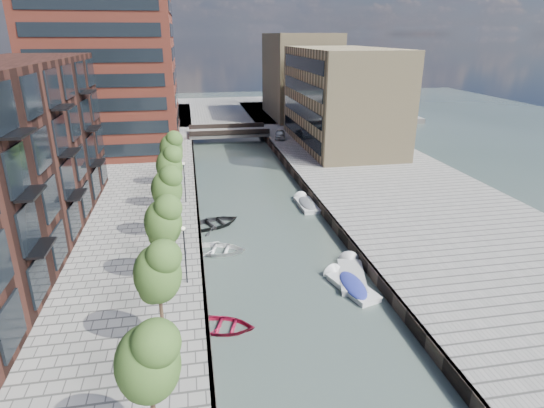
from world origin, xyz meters
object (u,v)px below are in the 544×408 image
object	(u,v)px
tree_5	(169,164)
tree_6	(171,147)
tree_3	(163,220)
car	(280,134)
motorboat_2	(351,274)
motorboat_4	(306,204)
bridge	(228,132)
sloop_3	(217,252)
tree_4	(167,187)
motorboat_3	(349,285)
tree_2	(157,270)
sloop_4	(214,226)
tree_1	(147,359)
sloop_2	(223,329)

from	to	relation	value
tree_5	tree_6	xyz separation A→B (m)	(0.00, 7.00, 0.00)
tree_3	car	size ratio (longest dim) A/B	1.51
tree_3	motorboat_2	xyz separation A→B (m)	(13.24, -0.36, -5.21)
tree_5	motorboat_4	size ratio (longest dim) A/B	1.24
bridge	tree_5	distance (m)	34.30
tree_3	sloop_3	xyz separation A→B (m)	(3.69, 5.18, -5.31)
tree_4	car	world-z (taller)	tree_4
bridge	tree_3	world-z (taller)	tree_3
tree_3	motorboat_3	bearing A→B (deg)	-9.11
tree_2	tree_3	size ratio (longest dim) A/B	1.00
sloop_3	motorboat_3	world-z (taller)	motorboat_3
sloop_4	motorboat_2	size ratio (longest dim) A/B	0.91
car	motorboat_2	bearing A→B (deg)	-81.10
tree_2	motorboat_4	bearing A→B (deg)	57.66
tree_4	motorboat_4	world-z (taller)	tree_4
tree_6	motorboat_4	xyz separation A→B (m)	(13.56, -6.58, -5.11)
tree_4	tree_5	world-z (taller)	same
bridge	motorboat_4	size ratio (longest dim) A/B	2.70
tree_1	tree_3	distance (m)	14.00
sloop_2	car	bearing A→B (deg)	1.75
tree_4	tree_2	bearing A→B (deg)	-90.00
tree_1	motorboat_3	distance (m)	18.07
motorboat_2	motorboat_4	size ratio (longest dim) A/B	1.14
sloop_2	motorboat_3	xyz separation A→B (m)	(9.18, 3.24, 0.19)
sloop_4	car	world-z (taller)	car
bridge	sloop_2	xyz separation A→B (m)	(-5.17, -52.24, -1.39)
sloop_2	motorboat_4	distance (m)	22.17
tree_6	tree_3	bearing A→B (deg)	-90.00
tree_1	tree_2	distance (m)	7.00
tree_1	tree_5	bearing A→B (deg)	90.00
bridge	motorboat_4	bearing A→B (deg)	-81.17
sloop_2	sloop_3	world-z (taller)	sloop_3
bridge	tree_6	bearing A→B (deg)	-108.10
bridge	tree_3	xyz separation A→B (m)	(-8.50, -47.00, 3.92)
tree_2	sloop_4	size ratio (longest dim) A/B	1.19
tree_3	tree_4	world-z (taller)	same
motorboat_4	bridge	bearing A→B (deg)	98.83
tree_2	tree_6	distance (m)	28.00
tree_2	motorboat_4	size ratio (longest dim) A/B	1.24
tree_3	tree_4	xyz separation A→B (m)	(0.00, 7.00, 0.00)
bridge	motorboat_3	size ratio (longest dim) A/B	2.60
tree_3	motorboat_3	distance (m)	13.66
tree_3	tree_4	distance (m)	7.00
bridge	tree_2	world-z (taller)	tree_2
sloop_4	sloop_3	bearing A→B (deg)	155.69
tree_3	sloop_4	size ratio (longest dim) A/B	1.19
tree_4	motorboat_3	distance (m)	16.24
tree_3	tree_5	distance (m)	14.00
car	tree_6	bearing A→B (deg)	-114.39
motorboat_4	tree_4	bearing A→B (deg)	-151.31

